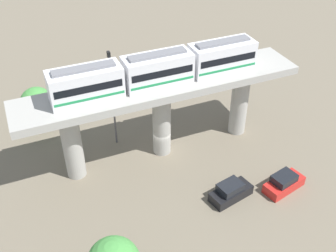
{
  "coord_description": "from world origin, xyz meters",
  "views": [
    {
      "loc": [
        -31.94,
        12.96,
        28.51
      ],
      "look_at": [
        -2.5,
        0.35,
        5.12
      ],
      "focal_mm": 43.57,
      "sensor_mm": 36.0,
      "label": 1
    }
  ],
  "objects_px": {
    "parked_car_black": "(231,192)",
    "parked_car_red": "(284,183)",
    "train": "(158,70)",
    "tree_near_viaduct": "(37,103)",
    "signal_post": "(113,96)"
  },
  "relations": [
    {
      "from": "parked_car_black",
      "to": "parked_car_red",
      "type": "distance_m",
      "value": 5.45
    },
    {
      "from": "train",
      "to": "parked_car_black",
      "type": "xyz_separation_m",
      "value": [
        -9.03,
        -3.66,
        -9.33
      ]
    },
    {
      "from": "parked_car_black",
      "to": "signal_post",
      "type": "height_order",
      "value": "signal_post"
    },
    {
      "from": "tree_near_viaduct",
      "to": "parked_car_black",
      "type": "bearing_deg",
      "value": -141.61
    },
    {
      "from": "parked_car_black",
      "to": "tree_near_viaduct",
      "type": "relative_size",
      "value": 0.84
    },
    {
      "from": "signal_post",
      "to": "parked_car_red",
      "type": "bearing_deg",
      "value": -136.46
    },
    {
      "from": "parked_car_red",
      "to": "signal_post",
      "type": "distance_m",
      "value": 19.3
    },
    {
      "from": "parked_car_black",
      "to": "tree_near_viaduct",
      "type": "xyz_separation_m",
      "value": [
        18.5,
        14.66,
        2.67
      ]
    },
    {
      "from": "tree_near_viaduct",
      "to": "signal_post",
      "type": "bearing_deg",
      "value": -129.94
    },
    {
      "from": "tree_near_viaduct",
      "to": "signal_post",
      "type": "height_order",
      "value": "signal_post"
    },
    {
      "from": "train",
      "to": "parked_car_red",
      "type": "distance_m",
      "value": 16.41
    },
    {
      "from": "train",
      "to": "parked_car_red",
      "type": "bearing_deg",
      "value": -138.04
    },
    {
      "from": "parked_car_black",
      "to": "tree_near_viaduct",
      "type": "distance_m",
      "value": 23.75
    },
    {
      "from": "train",
      "to": "signal_post",
      "type": "height_order",
      "value": "train"
    },
    {
      "from": "train",
      "to": "parked_car_red",
      "type": "height_order",
      "value": "train"
    }
  ]
}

